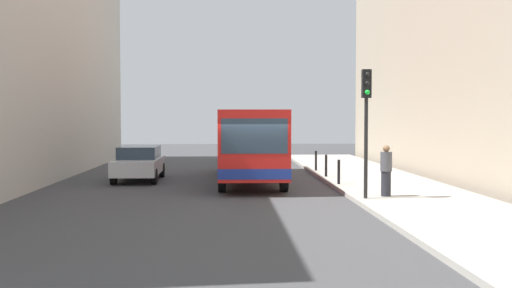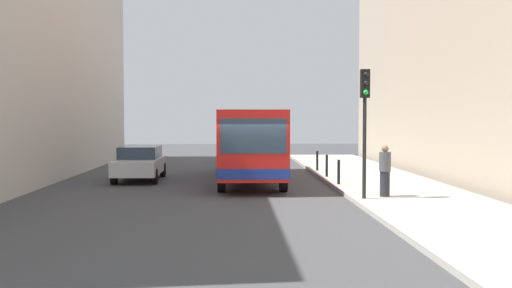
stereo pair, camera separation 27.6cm
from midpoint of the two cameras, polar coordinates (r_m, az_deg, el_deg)
name	(u,v)px [view 2 (the right image)]	position (r m, az deg, el deg)	size (l,w,h in m)	color
ground_plane	(251,195)	(21.24, -0.13, -4.85)	(80.00, 80.00, 0.00)	#424244
sidewalk	(403,192)	(22.09, 14.06, -4.44)	(4.40, 40.00, 0.15)	#ADA89E
bus	(251,141)	(25.97, -0.22, 0.33)	(2.65, 11.05, 3.00)	red
car_beside_bus	(140,162)	(26.51, -10.63, -1.71)	(1.87, 4.41, 1.48)	silver
car_behind_bus	(258,150)	(35.89, 0.45, -0.55)	(2.05, 4.49, 1.48)	black
traffic_light	(365,109)	(19.39, 10.66, 3.30)	(0.28, 0.33, 4.10)	black
bollard_near	(339,172)	(23.45, 8.17, -2.64)	(0.11, 0.11, 0.95)	black
bollard_mid	(327,166)	(26.36, 7.01, -2.05)	(0.11, 0.11, 0.95)	black
bollard_far	(317,161)	(29.29, 6.09, -1.59)	(0.11, 0.11, 0.95)	black
pedestrian_near_signal	(385,171)	(20.11, 12.49, -2.50)	(0.38, 0.38, 1.68)	#26262D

